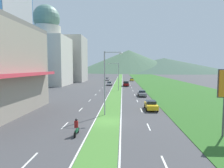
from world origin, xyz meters
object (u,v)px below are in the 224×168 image
object	(u,v)px
street_lamp_near	(107,79)
car_0	(110,83)
car_2	(107,79)
car_3	(142,93)
street_lamp_mid	(117,74)
car_1	(132,80)
pickup_truck_0	(126,84)
motorcycle_rider	(76,128)
car_4	(151,105)

from	to	relation	value
street_lamp_near	car_0	bearing A→B (deg)	93.38
car_0	car_2	xyz separation A→B (m)	(-3.36, 30.55, -0.00)
car_3	street_lamp_mid	bearing A→B (deg)	-149.60
street_lamp_near	car_3	world-z (taller)	street_lamp_near
car_1	pickup_truck_0	world-z (taller)	pickup_truck_0
car_0	car_3	bearing A→B (deg)	-160.76
pickup_truck_0	motorcycle_rider	distance (m)	54.67
motorcycle_rider	street_lamp_near	bearing A→B (deg)	-15.68
street_lamp_mid	car_3	world-z (taller)	street_lamp_mid
pickup_truck_0	car_1	bearing A→B (deg)	173.08
car_1	car_2	size ratio (longest dim) A/B	0.95
car_4	street_lamp_mid	bearing A→B (deg)	-166.32
street_lamp_near	street_lamp_mid	distance (m)	30.84
pickup_truck_0	car_4	bearing A→B (deg)	4.81
car_1	car_2	bearing A→B (deg)	-107.12
car_4	pickup_truck_0	bearing A→B (deg)	-175.19
street_lamp_mid	motorcycle_rider	bearing A→B (deg)	-94.52
street_lamp_near	car_2	xyz separation A→B (m)	(-6.22, 79.09, -4.63)
car_3	pickup_truck_0	distance (m)	26.12
car_2	car_1	bearing A→B (deg)	-107.12
motorcycle_rider	car_3	bearing A→B (deg)	-18.70
motorcycle_rider	car_2	bearing A→B (deg)	2.46
street_lamp_mid	car_4	distance (m)	27.71
street_lamp_near	motorcycle_rider	bearing A→B (deg)	-105.68
street_lamp_near	street_lamp_mid	bearing A→B (deg)	88.73
motorcycle_rider	car_4	bearing A→B (deg)	-36.62
car_2	car_3	bearing A→B (deg)	-167.27
car_1	car_2	distance (m)	14.08
street_lamp_mid	motorcycle_rider	size ratio (longest dim) A/B	4.28
car_0	car_4	xyz separation A→B (m)	(10.02, -44.31, -0.01)
car_0	car_1	bearing A→B (deg)	-20.93
street_lamp_mid	car_4	world-z (taller)	street_lamp_mid
street_lamp_near	motorcycle_rider	xyz separation A→B (m)	(-2.44, -8.70, -4.67)
street_lamp_near	motorcycle_rider	size ratio (longest dim) A/B	4.73
car_3	car_0	bearing A→B (deg)	-160.76
car_0	car_2	size ratio (longest dim) A/B	0.98
car_2	car_3	xyz separation A→B (m)	(13.41, -59.34, -0.04)
car_0	motorcycle_rider	size ratio (longest dim) A/B	2.19
car_0	car_4	world-z (taller)	car_0
street_lamp_mid	car_1	xyz separation A→B (m)	(6.55, 44.12, -4.25)
street_lamp_near	car_1	size ratio (longest dim) A/B	2.23
car_0	pickup_truck_0	world-z (taller)	pickup_truck_0
motorcycle_rider	pickup_truck_0	bearing A→B (deg)	-6.43
street_lamp_mid	car_4	bearing A→B (deg)	-76.32
car_2	car_4	size ratio (longest dim) A/B	1.02
car_1	car_4	xyz separation A→B (m)	(-0.08, -70.72, 0.01)
street_lamp_near	car_4	bearing A→B (deg)	30.54
car_0	motorcycle_rider	xyz separation A→B (m)	(0.42, -57.24, -0.04)
pickup_truck_0	car_3	bearing A→B (deg)	7.72
car_4	motorcycle_rider	world-z (taller)	motorcycle_rider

